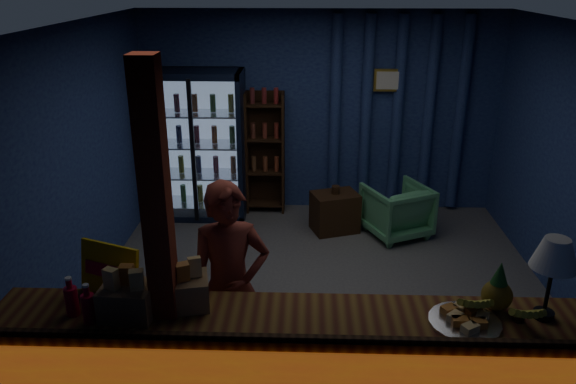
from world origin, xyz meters
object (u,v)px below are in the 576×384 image
green_chair (396,210)px  table_lamp (555,257)px  shopkeeper (230,287)px  pastry_tray (465,320)px

green_chair → table_lamp: table_lamp is taller
table_lamp → shopkeeper: bearing=166.5°
green_chair → table_lamp: size_ratio=1.26×
table_lamp → pastry_tray: bearing=-169.9°
pastry_tray → table_lamp: size_ratio=0.81×
shopkeeper → table_lamp: size_ratio=2.95×
green_chair → pastry_tray: pastry_tray is taller
shopkeeper → table_lamp: (2.08, -0.50, 0.56)m
shopkeeper → table_lamp: shopkeeper is taller
shopkeeper → pastry_tray: bearing=-33.7°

